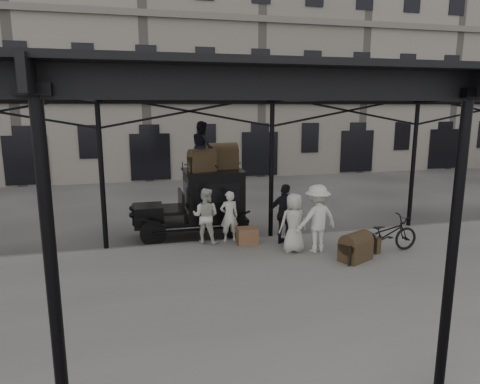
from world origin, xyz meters
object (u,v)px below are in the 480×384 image
Objects in this scene: porter_left at (229,216)px; steamer_trunk_platform at (356,249)px; taxi at (204,200)px; bicycle at (386,234)px; steamer_trunk_roof_near at (202,162)px; porter_official at (285,214)px.

porter_left reaches higher than steamer_trunk_platform.
bicycle is at bearing -34.86° from taxi.
steamer_trunk_roof_near is (-0.65, 0.97, 1.55)m from porter_left.
porter_official is (1.55, -0.67, 0.13)m from porter_left.
taxi is 2.35× the size of porter_left.
porter_left is (0.57, -1.22, -0.28)m from taxi.
bicycle is (4.06, -2.01, -0.26)m from porter_left.
steamer_trunk_roof_near is at bearing -108.07° from taxi.
bicycle is at bearing 151.69° from porter_left.
porter_left is 1.77× the size of steamer_trunk_platform.
porter_official is (2.13, -1.89, -0.15)m from taxi.
porter_left is 1.70m from porter_official.
taxi is 2.85m from porter_official.
steamer_trunk_roof_near reaches higher than porter_official.
steamer_trunk_roof_near is at bearing 109.49° from steamer_trunk_platform.
porter_official reaches higher than steamer_trunk_platform.
steamer_trunk_roof_near is (-0.08, -0.25, 1.27)m from taxi.
steamer_trunk_roof_near reaches higher than porter_left.
porter_official is 0.92× the size of bicycle.
porter_official is 2.30m from steamer_trunk_platform.
taxi is at bearing 57.76° from steamer_trunk_roof_near.
taxi is 5.67m from bicycle.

